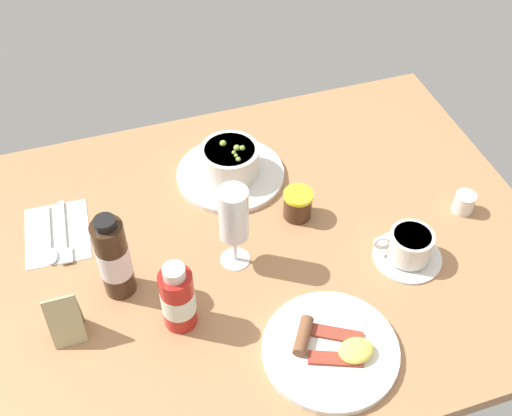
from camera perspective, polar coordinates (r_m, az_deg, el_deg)
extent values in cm
cube|color=#A8754C|center=(124.19, 0.32, -3.67)|extent=(110.00, 84.00, 3.00)
cylinder|color=silver|center=(135.72, -2.28, 3.05)|extent=(22.90, 22.90, 1.20)
cylinder|color=silver|center=(133.11, -2.33, 4.25)|extent=(12.21, 12.21, 6.49)
cylinder|color=beige|center=(131.48, -2.36, 5.04)|extent=(10.50, 10.50, 1.60)
sphere|color=#81A842|center=(130.91, -1.80, 5.37)|extent=(0.82, 0.82, 0.82)
sphere|color=#81A842|center=(130.95, -1.73, 5.38)|extent=(1.38, 1.38, 1.38)
sphere|color=#81A842|center=(128.38, -1.59, 4.38)|extent=(1.03, 1.03, 1.03)
sphere|color=#81A842|center=(129.94, -2.00, 4.99)|extent=(0.88, 0.88, 0.88)
sphere|color=#81A842|center=(130.91, -1.24, 5.38)|extent=(1.18, 1.18, 1.18)
sphere|color=#81A842|center=(129.21, -1.80, 4.70)|extent=(0.82, 0.82, 0.82)
sphere|color=#81A842|center=(132.16, -2.97, 5.79)|extent=(1.40, 1.40, 1.40)
cube|color=silver|center=(130.63, -17.39, -2.14)|extent=(13.12, 16.72, 0.30)
cube|color=silver|center=(130.94, -16.96, -1.59)|extent=(2.01, 14.05, 0.50)
cube|color=silver|center=(125.63, -16.59, -4.12)|extent=(2.40, 3.72, 0.40)
cube|color=silver|center=(131.19, -18.15, -1.86)|extent=(1.75, 13.04, 0.50)
ellipsoid|color=silver|center=(126.39, -17.87, -4.11)|extent=(2.40, 4.00, 0.60)
cylinder|color=silver|center=(123.89, 13.39, -4.19)|extent=(13.06, 13.06, 0.90)
cylinder|color=silver|center=(121.49, 13.65, -3.23)|extent=(8.16, 8.16, 5.53)
cylinder|color=#401C13|center=(119.81, 13.83, -2.53)|extent=(6.94, 6.94, 1.00)
torus|color=silver|center=(120.35, 11.30, -3.08)|extent=(3.65, 2.03, 3.60)
cylinder|color=silver|center=(134.11, 18.13, 0.46)|extent=(4.14, 4.14, 4.31)
cone|color=silver|center=(132.42, 17.53, 0.95)|extent=(2.42, 2.01, 2.24)
cylinder|color=white|center=(120.49, -1.87, -4.56)|extent=(5.65, 5.65, 0.40)
cylinder|color=white|center=(117.69, -1.91, -3.46)|extent=(0.80, 0.80, 6.85)
cylinder|color=white|center=(111.07, -2.02, -0.52)|extent=(5.40, 5.40, 10.84)
cylinder|color=beige|center=(112.26, -2.00, -1.09)|extent=(4.43, 4.43, 6.50)
cylinder|color=#432616|center=(126.44, 3.75, 0.19)|extent=(5.64, 5.64, 5.28)
cylinder|color=yellow|center=(124.26, 3.81, 1.16)|extent=(5.92, 5.92, 0.80)
cylinder|color=#382314|center=(112.57, -12.61, -4.47)|extent=(5.61, 5.61, 16.80)
cylinder|color=silver|center=(112.82, -12.59, -4.57)|extent=(5.73, 5.73, 6.39)
cylinder|color=black|center=(105.76, -13.40, -1.32)|extent=(3.65, 3.65, 1.57)
cylinder|color=#B21E19|center=(108.20, -6.99, -8.13)|extent=(5.73, 5.73, 12.47)
cylinder|color=silver|center=(108.40, -6.98, -8.20)|extent=(5.85, 5.85, 4.74)
cylinder|color=silver|center=(102.39, -7.36, -5.77)|extent=(3.73, 3.73, 2.08)
cylinder|color=silver|center=(109.31, 6.67, -12.51)|extent=(23.00, 23.00, 1.40)
cube|color=#963828|center=(107.39, 7.12, -13.26)|extent=(9.25, 5.52, 0.60)
cube|color=brown|center=(109.87, 7.20, -11.13)|extent=(8.99, 6.58, 0.60)
cylinder|color=brown|center=(108.17, 4.45, -11.28)|extent=(5.65, 7.07, 2.20)
ellipsoid|color=#F2D859|center=(107.82, 8.95, -12.50)|extent=(6.00, 4.80, 2.40)
cube|color=tan|center=(110.68, -16.74, -9.79)|extent=(5.44, 2.61, 10.42)
cube|color=tan|center=(111.99, -16.86, -8.88)|extent=(5.44, 2.61, 10.42)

